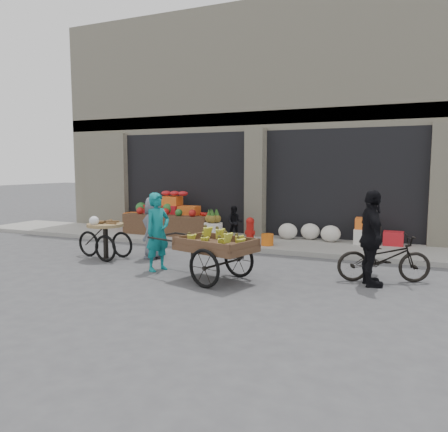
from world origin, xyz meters
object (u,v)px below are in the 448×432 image
at_px(pineapple_bin, 213,232).
at_px(vendor_woman, 158,232).
at_px(banana_cart, 214,243).
at_px(tricycle_cart, 105,235).
at_px(orange_bucket, 267,240).
at_px(fire_hydrant, 250,229).
at_px(seated_person, 235,222).
at_px(vendor_grey, 153,228).
at_px(cyclist, 371,238).
at_px(bicycle, 384,258).

bearing_deg(pineapple_bin, vendor_woman, -86.77).
bearing_deg(banana_cart, tricycle_cart, -178.41).
bearing_deg(orange_bucket, pineapple_bin, 176.42).
relative_size(fire_hydrant, orange_bucket, 2.22).
xyz_separation_m(seated_person, vendor_grey, (-0.97, -2.76, 0.14)).
bearing_deg(pineapple_bin, vendor_grey, -104.82).
bearing_deg(tricycle_cart, vendor_grey, 30.57).
bearing_deg(vendor_grey, orange_bucket, 124.00).
bearing_deg(fire_hydrant, seated_person, 137.12).
xyz_separation_m(fire_hydrant, cyclist, (3.27, -2.64, 0.37)).
height_order(orange_bucket, seated_person, seated_person).
distance_m(orange_bucket, banana_cart, 3.41).
xyz_separation_m(banana_cart, vendor_woman, (-1.42, 0.30, 0.08)).
height_order(vendor_woman, vendor_grey, vendor_woman).
relative_size(pineapple_bin, bicycle, 0.30).
height_order(seated_person, tricycle_cart, seated_person).
relative_size(fire_hydrant, tricycle_cart, 0.49).
height_order(orange_bucket, bicycle, bicycle).
height_order(fire_hydrant, banana_cart, banana_cart).
bearing_deg(vendor_grey, tricycle_cart, -73.90).
height_order(seated_person, cyclist, cyclist).
xyz_separation_m(seated_person, banana_cart, (1.20, -4.07, 0.15)).
xyz_separation_m(orange_bucket, banana_cart, (-0.00, -3.37, 0.46)).
distance_m(orange_bucket, seated_person, 1.42).
bearing_deg(pineapple_bin, seated_person, 56.31).
bearing_deg(seated_person, fire_hydrant, -52.88).
bearing_deg(tricycle_cart, fire_hydrant, 49.00).
relative_size(pineapple_bin, orange_bucket, 1.62).
distance_m(pineapple_bin, fire_hydrant, 1.11).
relative_size(fire_hydrant, vendor_grey, 0.49).
relative_size(banana_cart, bicycle, 1.50).
distance_m(pineapple_bin, vendor_woman, 3.21).
relative_size(orange_bucket, cyclist, 0.18).
distance_m(seated_person, banana_cart, 4.25).
relative_size(fire_hydrant, vendor_woman, 0.44).
bearing_deg(bicycle, banana_cart, 92.67).
bearing_deg(orange_bucket, fire_hydrant, 174.29).
height_order(tricycle_cart, cyclist, cyclist).
xyz_separation_m(vendor_woman, bicycle, (4.39, 0.88, -0.36)).
distance_m(seated_person, vendor_grey, 2.93).
relative_size(vendor_grey, bicycle, 0.85).
bearing_deg(fire_hydrant, banana_cart, -81.76).
xyz_separation_m(vendor_grey, bicycle, (5.14, -0.13, -0.28)).
distance_m(fire_hydrant, vendor_grey, 2.70).
height_order(pineapple_bin, vendor_grey, vendor_grey).
bearing_deg(pineapple_bin, cyclist, -31.63).
xyz_separation_m(fire_hydrant, banana_cart, (0.50, -3.42, 0.23)).
bearing_deg(banana_cart, vendor_woman, -175.84).
bearing_deg(vendor_woman, pineapple_bin, 21.98).
bearing_deg(banana_cart, fire_hydrant, 114.45).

